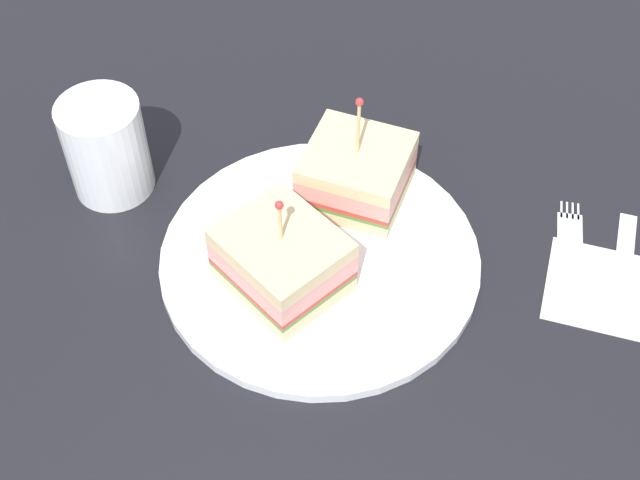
# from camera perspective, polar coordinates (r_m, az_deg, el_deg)

# --- Properties ---
(ground_plane) EXTENTS (1.07, 1.07, 0.02)m
(ground_plane) POSITION_cam_1_polar(r_m,az_deg,el_deg) (0.76, 0.00, -1.94)
(ground_plane) COLOR black
(plate) EXTENTS (0.27, 0.27, 0.01)m
(plate) POSITION_cam_1_polar(r_m,az_deg,el_deg) (0.74, 0.00, -1.23)
(plate) COLOR white
(plate) RESTS_ON ground_plane
(sandwich_half_front) EXTENTS (0.12, 0.12, 0.10)m
(sandwich_half_front) POSITION_cam_1_polar(r_m,az_deg,el_deg) (0.70, -2.49, -1.34)
(sandwich_half_front) COLOR beige
(sandwich_half_front) RESTS_ON plate
(sandwich_half_back) EXTENTS (0.11, 0.11, 0.11)m
(sandwich_half_back) POSITION_cam_1_polar(r_m,az_deg,el_deg) (0.77, 2.39, 4.42)
(sandwich_half_back) COLOR beige
(sandwich_half_back) RESTS_ON plate
(drink_glass) EXTENTS (0.07, 0.07, 0.09)m
(drink_glass) POSITION_cam_1_polar(r_m,az_deg,el_deg) (0.80, -13.76, 5.64)
(drink_glass) COLOR #B74C33
(drink_glass) RESTS_ON ground_plane
(napkin) EXTENTS (0.11, 0.10, 0.00)m
(napkin) POSITION_cam_1_polar(r_m,az_deg,el_deg) (0.77, 17.59, -2.95)
(napkin) COLOR beige
(napkin) RESTS_ON ground_plane
(fork) EXTENTS (0.13, 0.03, 0.00)m
(fork) POSITION_cam_1_polar(r_m,az_deg,el_deg) (0.79, 16.06, -0.28)
(fork) COLOR silver
(fork) RESTS_ON ground_plane
(knife) EXTENTS (0.12, 0.04, 0.00)m
(knife) POSITION_cam_1_polar(r_m,az_deg,el_deg) (0.79, 19.31, -1.27)
(knife) COLOR silver
(knife) RESTS_ON ground_plane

